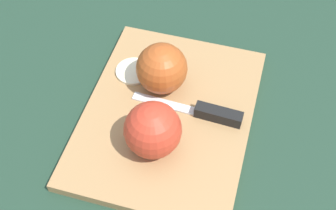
% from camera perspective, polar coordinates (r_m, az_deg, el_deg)
% --- Properties ---
extents(ground_plane, '(4.00, 4.00, 0.00)m').
position_cam_1_polar(ground_plane, '(0.74, 0.00, -1.69)').
color(ground_plane, '#1E3828').
extents(cutting_board, '(0.35, 0.28, 0.02)m').
position_cam_1_polar(cutting_board, '(0.73, 0.00, -1.34)').
color(cutting_board, '#A37A4C').
rests_on(cutting_board, ground_plane).
extents(apple_half_left, '(0.08, 0.08, 0.08)m').
position_cam_1_polar(apple_half_left, '(0.65, -1.89, -3.06)').
color(apple_half_left, red).
rests_on(apple_half_left, cutting_board).
extents(apple_half_right, '(0.08, 0.08, 0.08)m').
position_cam_1_polar(apple_half_right, '(0.73, -0.77, 4.45)').
color(apple_half_right, '#AD4C1E').
rests_on(apple_half_right, cutting_board).
extents(knife, '(0.02, 0.18, 0.02)m').
position_cam_1_polar(knife, '(0.72, 5.22, -0.98)').
color(knife, silver).
rests_on(knife, cutting_board).
extents(apple_slice, '(0.06, 0.06, 0.00)m').
position_cam_1_polar(apple_slice, '(0.78, -4.24, 4.12)').
color(apple_slice, beige).
rests_on(apple_slice, cutting_board).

